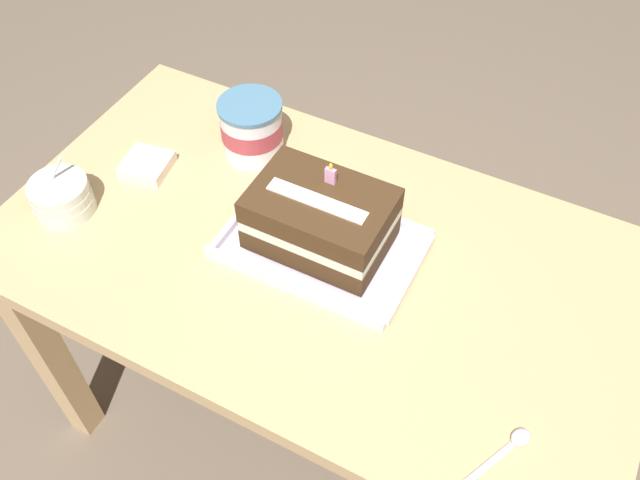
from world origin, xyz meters
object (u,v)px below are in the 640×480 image
birthday_cake (323,219)px  bowl_stack (62,197)px  serving_spoon_near_tray (513,444)px  ice_cream_tub (252,128)px  foil_tray (323,246)px  napkin_pile (147,165)px

birthday_cake → bowl_stack: birthday_cake is taller
birthday_cake → serving_spoon_near_tray: (0.42, -0.20, -0.07)m
bowl_stack → ice_cream_tub: (0.23, 0.30, 0.03)m
foil_tray → ice_cream_tub: size_ratio=2.73×
ice_cream_tub → serving_spoon_near_tray: (0.66, -0.37, -0.06)m
foil_tray → bowl_stack: size_ratio=3.06×
serving_spoon_near_tray → napkin_pile: bearing=164.8°
foil_tray → ice_cream_tub: ice_cream_tub is taller
birthday_cake → napkin_pile: size_ratio=2.32×
foil_tray → birthday_cake: (0.00, 0.00, 0.07)m
bowl_stack → birthday_cake: bearing=16.1°
birthday_cake → ice_cream_tub: birthday_cake is taller
serving_spoon_near_tray → ice_cream_tub: bearing=150.9°
foil_tray → bowl_stack: bearing=-163.9°
ice_cream_tub → napkin_pile: size_ratio=1.25×
foil_tray → birthday_cake: bearing=90.0°
ice_cream_tub → birthday_cake: bearing=-34.1°
foil_tray → serving_spoon_near_tray: (0.42, -0.20, -0.00)m
serving_spoon_near_tray → bowl_stack: bearing=175.9°
bowl_stack → serving_spoon_near_tray: size_ratio=0.88×
birthday_cake → bowl_stack: size_ratio=2.07×
ice_cream_tub → foil_tray: bearing=-34.1°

